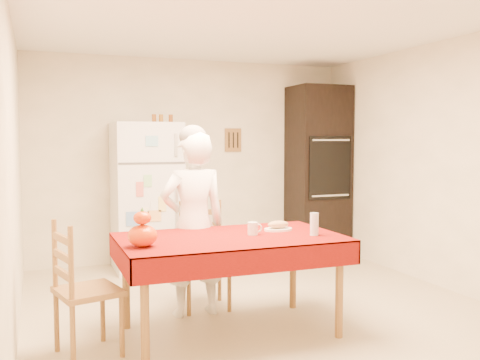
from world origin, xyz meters
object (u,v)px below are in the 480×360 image
chair_far (203,250)px  coffee_mug (253,229)px  dining_table (230,245)px  chair_left (79,285)px  oven_cabinet (318,170)px  seated_woman (193,224)px  pumpkin_lower (143,236)px  refrigerator (147,196)px  wine_glass (314,224)px  bread_plate (278,229)px

chair_far → coffee_mug: 0.82m
dining_table → chair_far: 0.75m
chair_far → chair_left: 1.38m
oven_cabinet → seated_woman: 2.90m
chair_far → seated_woman: (-0.15, -0.21, 0.28)m
coffee_mug → pumpkin_lower: bearing=-170.3°
refrigerator → seated_woman: size_ratio=1.08×
oven_cabinet → wine_glass: 2.95m
seated_woman → bread_plate: (0.60, -0.42, -0.01)m
chair_far → oven_cabinet: bearing=42.2°
chair_far → chair_left: (-1.14, -0.79, 0.00)m
coffee_mug → pumpkin_lower: size_ratio=0.48×
wine_glass → bread_plate: wine_glass is taller
pumpkin_lower → seated_woman: bearing=50.6°
dining_table → wine_glass: bearing=-17.2°
dining_table → wine_glass: 0.68m
refrigerator → chair_far: 1.63m
coffee_mug → pumpkin_lower: pumpkin_lower is taller
chair_left → pumpkin_lower: chair_left is taller
dining_table → wine_glass: (0.63, -0.19, 0.16)m
refrigerator → bread_plate: size_ratio=7.08×
seated_woman → coffee_mug: seated_woman is taller
oven_cabinet → pumpkin_lower: 3.77m
dining_table → wine_glass: wine_glass is taller
oven_cabinet → coffee_mug: 3.05m
dining_table → coffee_mug: size_ratio=17.00×
refrigerator → dining_table: (0.19, -2.31, -0.16)m
oven_cabinet → wine_glass: size_ratio=12.50×
chair_left → wine_glass: bearing=-108.8°
oven_cabinet → dining_table: 3.17m
oven_cabinet → pumpkin_lower: (-2.79, -2.52, -0.26)m
seated_woman → wine_glass: seated_woman is taller
chair_far → seated_woman: bearing=-121.6°
dining_table → seated_woman: 0.55m
bread_plate → chair_far: bearing=125.9°
chair_far → coffee_mug: chair_far is taller
coffee_mug → wine_glass: (0.44, -0.19, 0.04)m
dining_table → chair_far: size_ratio=1.79×
seated_woman → bread_plate: seated_woman is taller
oven_cabinet → seated_woman: (-2.23, -1.83, -0.31)m
refrigerator → oven_cabinet: size_ratio=0.77×
coffee_mug → oven_cabinet: bearing=51.2°
refrigerator → pumpkin_lower: refrigerator is taller
wine_glass → oven_cabinet: bearing=60.2°
seated_woman → pumpkin_lower: size_ratio=7.57×
chair_far → bread_plate: (0.45, -0.63, 0.26)m
bread_plate → seated_woman: bearing=145.1°
refrigerator → chair_left: bearing=-111.6°
chair_far → seated_woman: seated_woman is taller
seated_woman → oven_cabinet: bearing=-141.6°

